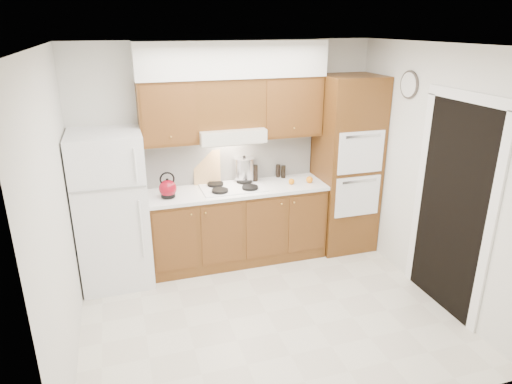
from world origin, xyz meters
TOP-DOWN VIEW (x-y plane):
  - floor at (0.00, 0.00)m, footprint 3.60×3.60m
  - ceiling at (0.00, 0.00)m, footprint 3.60×3.60m
  - wall_back at (0.00, 1.50)m, footprint 3.60×0.02m
  - wall_left at (-1.80, 0.00)m, footprint 0.02×3.00m
  - wall_right at (1.80, 0.00)m, footprint 0.02×3.00m
  - fridge at (-1.41, 1.14)m, footprint 0.75×0.72m
  - base_cabinets at (0.02, 1.20)m, footprint 2.11×0.60m
  - countertop at (0.03, 1.19)m, footprint 2.13×0.62m
  - backsplash at (0.02, 1.49)m, footprint 2.11×0.03m
  - oven_cabinet at (1.44, 1.18)m, footprint 0.70×0.65m
  - upper_cab_left at (-0.71, 1.33)m, footprint 0.63×0.33m
  - upper_cab_right at (0.72, 1.33)m, footprint 0.73×0.33m
  - range_hood at (-0.02, 1.27)m, footprint 0.75×0.45m
  - upper_cab_over_hood at (-0.02, 1.33)m, footprint 0.75×0.33m
  - soffit at (0.03, 1.32)m, footprint 2.13×0.36m
  - cooktop at (-0.02, 1.21)m, footprint 0.74×0.50m
  - doorway at (1.79, -0.35)m, footprint 0.02×0.90m
  - wall_clock at (1.79, 0.55)m, footprint 0.02×0.30m
  - kettle at (-0.79, 1.11)m, footprint 0.24×0.24m
  - cutting_board at (-0.28, 1.45)m, footprint 0.33×0.17m
  - stock_pot at (0.17, 1.40)m, footprint 0.33×0.33m
  - condiment_a at (0.30, 1.34)m, footprint 0.08×0.08m
  - condiment_b at (0.63, 1.43)m, footprint 0.06×0.06m
  - condiment_c at (0.68, 1.39)m, footprint 0.07×0.07m
  - orange_near at (0.92, 1.10)m, footprint 0.11×0.11m
  - orange_far at (0.69, 1.12)m, footprint 0.08×0.08m

SIDE VIEW (x-z plane):
  - floor at x=0.00m, z-range 0.00..0.00m
  - base_cabinets at x=0.02m, z-range 0.00..0.90m
  - fridge at x=-1.41m, z-range 0.00..1.72m
  - countertop at x=0.03m, z-range 0.90..0.94m
  - cooktop at x=-0.02m, z-range 0.94..0.95m
  - orange_far at x=0.69m, z-range 0.94..1.01m
  - orange_near at x=0.92m, z-range 0.94..1.02m
  - condiment_c at x=0.68m, z-range 0.94..1.10m
  - condiment_b at x=0.63m, z-range 0.94..1.10m
  - condiment_a at x=0.30m, z-range 0.94..1.15m
  - kettle at x=-0.79m, z-range 0.95..1.15m
  - doorway at x=1.79m, z-range 0.00..2.10m
  - oven_cabinet at x=1.44m, z-range 0.00..2.20m
  - stock_pot at x=0.17m, z-range 0.97..1.23m
  - cutting_board at x=-0.28m, z-range 0.93..1.35m
  - backsplash at x=0.02m, z-range 0.94..1.50m
  - wall_back at x=0.00m, z-range 0.00..2.60m
  - wall_left at x=-1.80m, z-range 0.00..2.60m
  - wall_right at x=1.80m, z-range 0.00..2.60m
  - range_hood at x=-0.02m, z-range 1.50..1.65m
  - upper_cab_left at x=-0.71m, z-range 1.50..2.20m
  - upper_cab_right at x=0.72m, z-range 1.50..2.20m
  - upper_cab_over_hood at x=-0.02m, z-range 1.65..2.20m
  - wall_clock at x=1.79m, z-range 2.00..2.30m
  - soffit at x=0.03m, z-range 2.20..2.60m
  - ceiling at x=0.00m, z-range 2.60..2.60m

